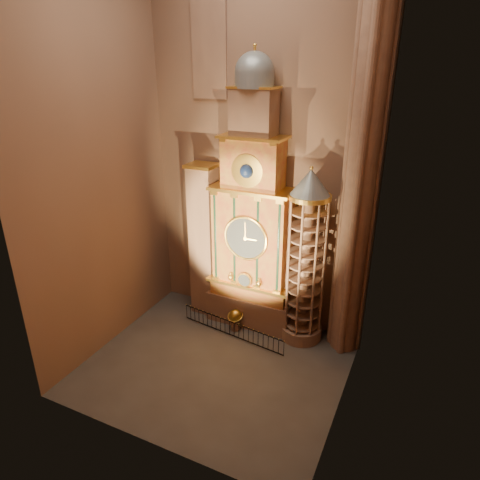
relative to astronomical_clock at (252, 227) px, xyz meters
The scene contains 11 objects.
floor 8.32m from the astronomical_clock, 90.00° to the right, with size 14.00×14.00×0.00m, color #383330.
wall_back 4.45m from the astronomical_clock, 90.00° to the left, with size 22.00×22.00×0.00m, color #8E644C.
wall_left 9.61m from the astronomical_clock, 144.66° to the right, with size 22.00×22.00×0.00m, color #8E644C.
wall_right 9.61m from the astronomical_clock, 35.34° to the right, with size 22.00×22.00×0.00m, color #8E644C.
astronomical_clock is the anchor object (origin of this frame).
portrait_tower 3.73m from the astronomical_clock, behind, with size 1.80×1.60×10.20m.
stair_turret 3.78m from the astronomical_clock, ahead, with size 2.50×2.50×10.80m.
gothic_pier 7.48m from the astronomical_clock, ahead, with size 2.04×2.04×22.00m.
stained_glass_window 10.37m from the astronomical_clock, 163.43° to the left, with size 2.20×0.14×5.20m.
celestial_globe 5.98m from the astronomical_clock, 110.73° to the right, with size 1.08×1.03×1.46m.
iron_railing 6.49m from the astronomical_clock, 100.57° to the right, with size 7.22×1.08×1.01m.
Camera 1 is at (9.58, -17.21, 15.91)m, focal length 32.00 mm.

